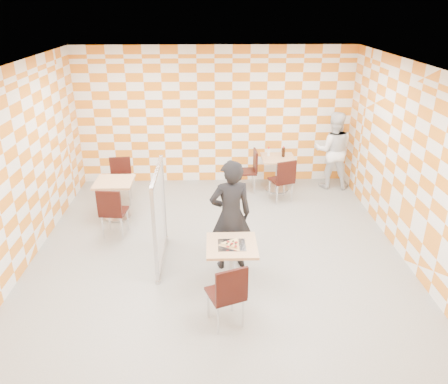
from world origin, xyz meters
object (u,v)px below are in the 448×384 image
object	(u,v)px
man_dark	(231,216)
man_white	(333,150)
main_table	(232,259)
chair_second_side	(250,167)
sport_bottle	(269,152)
chair_main_front	(228,292)
soda_bottle	(283,152)
second_table	(278,168)
chair_empty_near	(112,209)
chair_second_front	(284,178)
chair_empty_far	(121,177)
partition	(160,216)
empty_table	(115,193)

from	to	relation	value
man_dark	man_white	size ratio (longest dim) A/B	1.04
main_table	man_dark	distance (m)	0.73
chair_second_side	sport_bottle	bearing A→B (deg)	21.86
chair_main_front	soda_bottle	size ratio (longest dim) A/B	4.02
second_table	chair_empty_near	distance (m)	3.73
second_table	man_dark	distance (m)	3.20
chair_second_front	second_table	bearing A→B (deg)	92.39
main_table	soda_bottle	xyz separation A→B (m)	(1.28, 3.64, 0.34)
second_table	sport_bottle	bearing A→B (deg)	149.23
chair_main_front	chair_second_front	xyz separation A→B (m)	(1.27, 3.73, 0.00)
chair_empty_far	man_white	size ratio (longest dim) A/B	0.55
main_table	partition	bearing A→B (deg)	142.66
empty_table	chair_empty_near	size ratio (longest dim) A/B	0.81
second_table	man_dark	world-z (taller)	man_dark
chair_main_front	soda_bottle	distance (m)	4.64
chair_second_front	man_white	bearing A→B (deg)	34.06
sport_bottle	chair_main_front	bearing A→B (deg)	-103.05
empty_table	chair_empty_far	size ratio (longest dim) A/B	0.81
partition	man_white	distance (m)	4.52
empty_table	chair_empty_far	world-z (taller)	chair_empty_far
man_white	sport_bottle	distance (m)	1.41
soda_bottle	sport_bottle	bearing A→B (deg)	168.10
chair_second_front	chair_empty_far	bearing A→B (deg)	177.31
chair_empty_near	soda_bottle	xyz separation A→B (m)	(3.27, 2.05, 0.31)
chair_second_side	partition	xyz separation A→B (m)	(-1.64, -2.72, 0.25)
second_table	man_white	distance (m)	1.26
main_table	second_table	distance (m)	3.77
chair_second_front	sport_bottle	xyz separation A→B (m)	(-0.22, 0.76, 0.29)
chair_second_front	man_dark	bearing A→B (deg)	-116.95
sport_bottle	soda_bottle	bearing A→B (deg)	-11.90
main_table	chair_second_side	xyz separation A→B (m)	(0.56, 3.55, 0.04)
chair_second_side	second_table	bearing A→B (deg)	4.18
chair_empty_near	man_white	xyz separation A→B (m)	(4.36, 2.15, 0.30)
man_dark	chair_second_front	bearing A→B (deg)	-127.93
empty_table	man_white	xyz separation A→B (m)	(4.46, 1.38, 0.34)
second_table	partition	distance (m)	3.57
chair_second_side	empty_table	bearing A→B (deg)	-156.01
chair_main_front	chair_second_side	world-z (taller)	same
man_white	sport_bottle	xyz separation A→B (m)	(-1.41, -0.03, -0.01)
chair_second_front	chair_second_side	distance (m)	0.87
second_table	man_white	world-z (taller)	man_white
chair_main_front	main_table	bearing A→B (deg)	84.39
chair_main_front	man_white	size ratio (longest dim) A/B	0.55
chair_main_front	chair_empty_near	size ratio (longest dim) A/B	1.00
second_table	empty_table	bearing A→B (deg)	-159.35
soda_bottle	empty_table	bearing A→B (deg)	-159.24
second_table	chair_second_side	xyz separation A→B (m)	(-0.60, -0.04, 0.04)
empty_table	chair_main_front	size ratio (longest dim) A/B	0.81
man_dark	soda_bottle	world-z (taller)	man_dark
partition	man_dark	xyz separation A→B (m)	(1.09, -0.20, 0.09)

